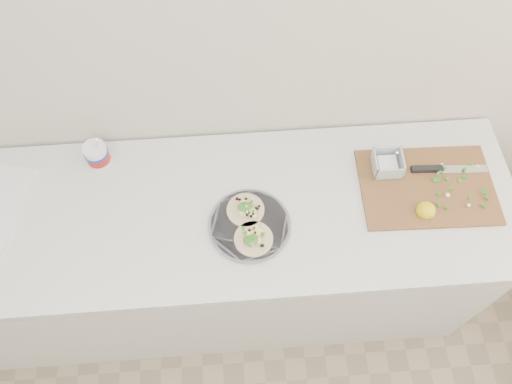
{
  "coord_description": "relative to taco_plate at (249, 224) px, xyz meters",
  "views": [
    {
      "loc": [
        0.22,
        0.58,
        2.45
      ],
      "look_at": [
        0.28,
        1.44,
        0.96
      ],
      "focal_mm": 35.0,
      "sensor_mm": 36.0,
      "label": 1
    }
  ],
  "objects": [
    {
      "name": "tub",
      "position": [
        -0.53,
        0.3,
        0.05
      ],
      "size": [
        0.09,
        0.09,
        0.19
      ],
      "rotation": [
        0.0,
        0.0,
        -0.26
      ],
      "color": "white",
      "rests_on": "counter"
    },
    {
      "name": "counter",
      "position": [
        -0.25,
        0.09,
        -0.47
      ],
      "size": [
        2.44,
        0.66,
        0.9
      ],
      "color": "silver",
      "rests_on": "ground"
    },
    {
      "name": "cutboard",
      "position": [
        0.64,
        0.12,
        0.0
      ],
      "size": [
        0.49,
        0.35,
        0.07
      ],
      "rotation": [
        0.0,
        0.0,
        -0.03
      ],
      "color": "brown",
      "rests_on": "counter"
    },
    {
      "name": "taco_plate",
      "position": [
        0.0,
        0.0,
        0.0
      ],
      "size": [
        0.28,
        0.28,
        0.04
      ],
      "rotation": [
        0.0,
        0.0,
        -0.09
      ],
      "color": "slate",
      "rests_on": "counter"
    }
  ]
}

